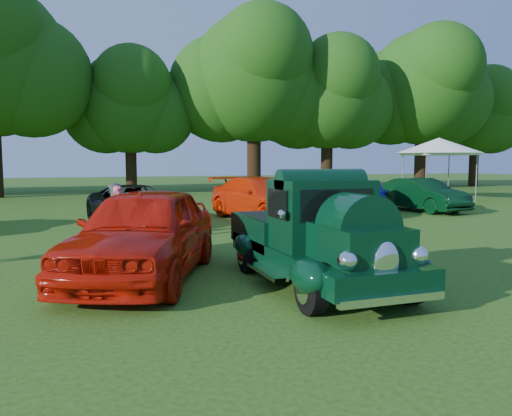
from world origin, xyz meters
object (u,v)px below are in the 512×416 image
object	(u,v)px
canopy_tent	(439,146)
back_car_orange	(263,198)
back_car_black	(134,205)
spectator_pink	(120,215)
spectator_grey	(116,212)
red_convertible	(144,232)
back_car_blue	(365,196)
back_car_green	(422,195)
hero_pickup	(315,239)

from	to	relation	value
canopy_tent	back_car_orange	bearing A→B (deg)	-157.07
back_car_black	canopy_tent	xyz separation A→B (m)	(16.41, 5.05, 2.25)
spectator_pink	canopy_tent	distance (m)	19.37
back_car_black	spectator_grey	size ratio (longest dim) A/B	3.11
red_convertible	spectator_grey	xyz separation A→B (m)	(-0.21, 4.68, -0.07)
back_car_blue	spectator_grey	distance (m)	10.44
back_car_green	spectator_pink	size ratio (longest dim) A/B	2.83
canopy_tent	back_car_green	bearing A→B (deg)	-135.10
back_car_blue	back_car_green	bearing A→B (deg)	36.35
back_car_orange	back_car_green	distance (m)	7.39
spectator_pink	canopy_tent	size ratio (longest dim) A/B	0.29
red_convertible	spectator_grey	size ratio (longest dim) A/B	3.20
hero_pickup	back_car_black	xyz separation A→B (m)	(-2.17, 9.21, -0.12)
red_convertible	back_car_green	distance (m)	15.10
back_car_blue	canopy_tent	distance (m)	8.97
red_convertible	canopy_tent	world-z (taller)	canopy_tent
back_car_black	red_convertible	bearing A→B (deg)	-105.57
spectator_grey	back_car_orange	bearing A→B (deg)	88.93
red_convertible	back_car_blue	world-z (taller)	red_convertible
back_car_blue	back_car_green	distance (m)	2.92
back_car_orange	spectator_pink	distance (m)	6.54
back_car_black	spectator_grey	bearing A→B (deg)	-115.51
red_convertible	back_car_blue	xyz separation A→B (m)	(9.65, 8.13, -0.11)
spectator_pink	back_car_blue	bearing A→B (deg)	-12.26
back_car_black	back_car_green	bearing A→B (deg)	-8.37
hero_pickup	back_car_orange	distance (m)	9.58
back_car_black	back_car_orange	xyz separation A→B (m)	(4.62, 0.06, 0.11)
back_car_green	spectator_pink	bearing A→B (deg)	-167.57
spectator_grey	hero_pickup	bearing A→B (deg)	-5.61
hero_pickup	canopy_tent	bearing A→B (deg)	45.03
hero_pickup	spectator_grey	distance (m)	6.79
red_convertible	back_car_black	distance (m)	7.79
back_car_blue	spectator_grey	size ratio (longest dim) A/B	2.80
back_car_orange	red_convertible	bearing A→B (deg)	-135.72
back_car_orange	back_car_green	xyz separation A→B (m)	(7.37, 0.58, -0.07)
back_car_green	spectator_grey	xyz separation A→B (m)	(-12.76, -3.72, 0.07)
canopy_tent	back_car_blue	bearing A→B (deg)	-147.40
back_car_orange	spectator_grey	bearing A→B (deg)	-161.95
back_car_black	canopy_tent	distance (m)	17.32
back_car_blue	spectator_grey	bearing A→B (deg)	-129.77
back_car_green	canopy_tent	xyz separation A→B (m)	(4.43, 4.42, 2.21)
back_car_black	back_car_blue	size ratio (longest dim) A/B	1.11
back_car_black	spectator_grey	world-z (taller)	spectator_grey
spectator_pink	red_convertible	bearing A→B (deg)	-122.73
back_car_green	canopy_tent	distance (m)	6.63
hero_pickup	back_car_orange	bearing A→B (deg)	75.22
spectator_pink	canopy_tent	bearing A→B (deg)	-7.77
back_car_black	back_car_green	size ratio (longest dim) A/B	1.13
back_car_black	back_car_green	world-z (taller)	back_car_green
back_car_orange	spectator_grey	distance (m)	6.24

